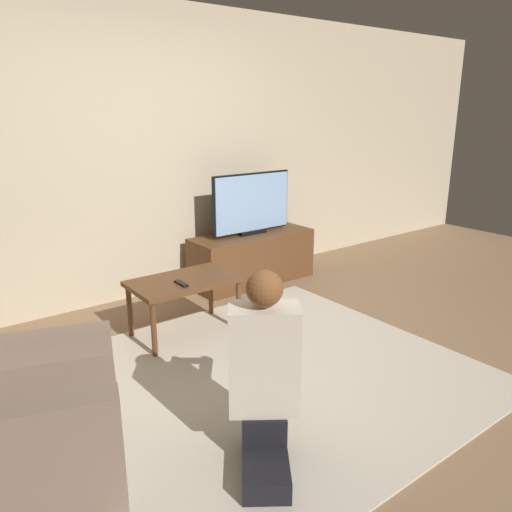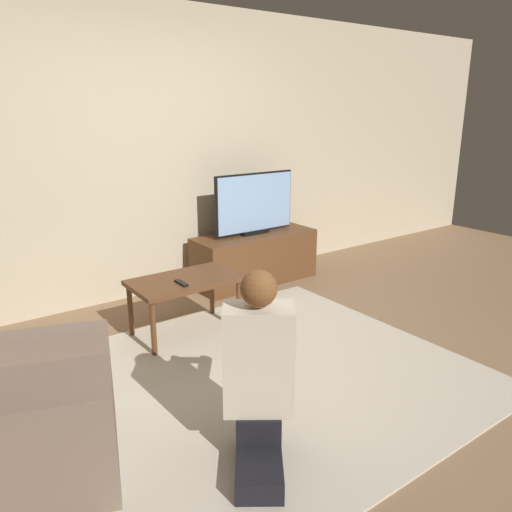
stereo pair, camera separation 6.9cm
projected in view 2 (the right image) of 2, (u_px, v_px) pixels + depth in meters
ground_plane at (265, 377)px, 3.28m from camera, size 10.00×10.00×0.00m
wall_back at (134, 155)px, 4.41m from camera, size 10.00×0.06×2.60m
rug at (265, 376)px, 3.28m from camera, size 2.57×2.35×0.02m
tv_stand at (255, 258)px, 5.03m from camera, size 1.26×0.46×0.50m
tv at (255, 203)px, 4.87m from camera, size 0.89×0.08×0.60m
coffee_table at (184, 285)px, 3.81m from camera, size 0.81×0.49×0.46m
armchair at (13, 419)px, 2.35m from camera, size 1.05×1.05×0.92m
person_kneeling at (259, 370)px, 2.41m from camera, size 0.65×0.78×0.98m
remote at (181, 283)px, 3.67m from camera, size 0.04×0.15×0.02m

